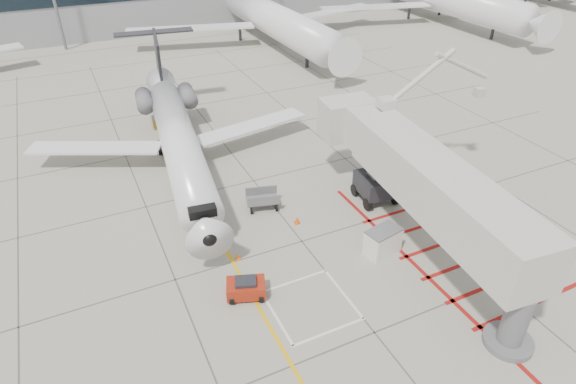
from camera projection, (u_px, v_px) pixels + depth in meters
ground_plane at (334, 282)px, 26.94m from camera, size 260.00×260.00×0.00m
regional_jet at (181, 135)px, 33.87m from camera, size 26.52×31.75×7.63m
jet_bridge at (437, 199)px, 26.64m from camera, size 11.66×21.27×8.16m
pushback_tug at (246, 287)px, 25.71m from camera, size 2.38×1.91×1.20m
baggage_cart at (263, 199)px, 32.69m from camera, size 2.46×1.89×1.38m
ground_power_unit at (383, 241)px, 28.64m from camera, size 2.31×1.62×1.67m
cone_nose at (238, 256)px, 28.44m from camera, size 0.31×0.31×0.44m
cone_side at (297, 220)px, 31.42m from camera, size 0.38×0.38×0.53m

